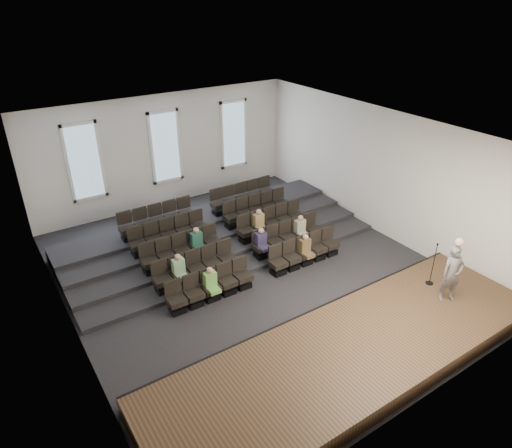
% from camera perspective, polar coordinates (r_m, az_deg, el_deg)
% --- Properties ---
extents(ground, '(14.00, 14.00, 0.00)m').
position_cam_1_polar(ground, '(16.25, -0.57, -6.00)').
color(ground, black).
rests_on(ground, ground).
extents(ceiling, '(12.00, 14.00, 0.02)m').
position_cam_1_polar(ceiling, '(14.10, -0.67, 11.18)').
color(ceiling, white).
rests_on(ceiling, ground).
extents(wall_back, '(12.00, 0.04, 5.00)m').
position_cam_1_polar(wall_back, '(20.83, -11.28, 8.96)').
color(wall_back, silver).
rests_on(wall_back, ground).
extents(wall_front, '(12.00, 0.04, 5.00)m').
position_cam_1_polar(wall_front, '(10.72, 20.68, -11.95)').
color(wall_front, silver).
rests_on(wall_front, ground).
extents(wall_left, '(0.04, 14.00, 5.00)m').
position_cam_1_polar(wall_left, '(13.17, -23.26, -4.49)').
color(wall_left, silver).
rests_on(wall_left, ground).
extents(wall_right, '(0.04, 14.00, 5.00)m').
position_cam_1_polar(wall_right, '(18.69, 15.18, 6.32)').
color(wall_right, silver).
rests_on(wall_right, ground).
extents(stage, '(11.80, 3.60, 0.50)m').
position_cam_1_polar(stage, '(13.03, 12.16, -15.41)').
color(stage, '#4B3720').
rests_on(stage, ground).
extents(stage_lip, '(11.80, 0.06, 0.52)m').
position_cam_1_polar(stage_lip, '(13.97, 7.02, -11.45)').
color(stage_lip, black).
rests_on(stage_lip, ground).
extents(risers, '(11.80, 4.80, 0.60)m').
position_cam_1_polar(risers, '(18.51, -5.91, -0.90)').
color(risers, black).
rests_on(risers, ground).
extents(seating_rows, '(6.80, 4.70, 1.67)m').
position_cam_1_polar(seating_rows, '(17.02, -3.40, -1.67)').
color(seating_rows, black).
rests_on(seating_rows, ground).
extents(windows, '(8.44, 0.10, 3.24)m').
position_cam_1_polar(windows, '(20.71, -11.25, 9.44)').
color(windows, white).
rests_on(windows, wall_back).
extents(audience, '(5.45, 2.64, 1.10)m').
position_cam_1_polar(audience, '(16.18, -1.15, -2.70)').
color(audience, '#6AB347').
rests_on(audience, seating_rows).
extents(speaker, '(0.79, 0.67, 1.84)m').
position_cam_1_polar(speaker, '(14.82, 23.29, -5.72)').
color(speaker, '#595654').
rests_on(speaker, stage).
extents(mic_stand, '(0.25, 0.25, 1.49)m').
position_cam_1_polar(mic_stand, '(15.60, 21.11, -5.59)').
color(mic_stand, black).
rests_on(mic_stand, stage).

